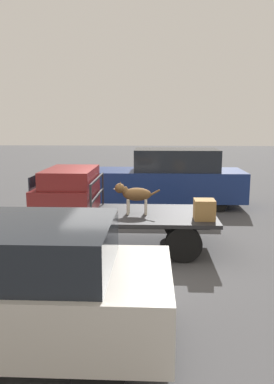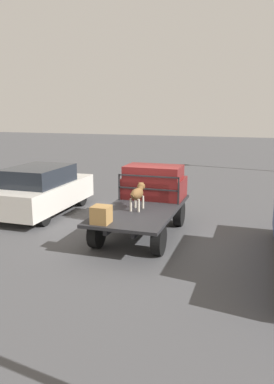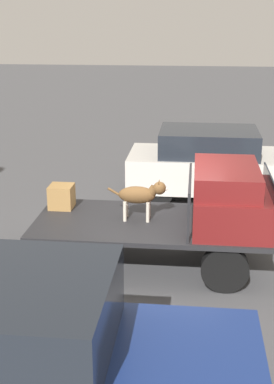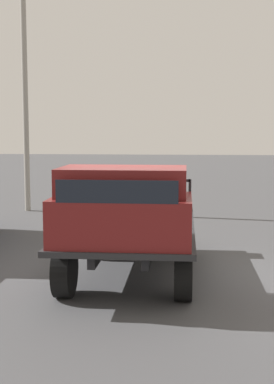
{
  "view_description": "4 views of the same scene",
  "coord_description": "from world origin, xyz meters",
  "px_view_note": "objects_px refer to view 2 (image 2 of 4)",
  "views": [
    {
      "loc": [
        -0.62,
        8.25,
        2.83
      ],
      "look_at": [
        -0.25,
        0.05,
        1.32
      ],
      "focal_mm": 35.0,
      "sensor_mm": 36.0,
      "label": 1
    },
    {
      "loc": [
        -9.68,
        -2.98,
        3.52
      ],
      "look_at": [
        -0.25,
        0.05,
        1.32
      ],
      "focal_mm": 35.0,
      "sensor_mm": 36.0,
      "label": 2
    },
    {
      "loc": [
        0.7,
        -8.59,
        4.18
      ],
      "look_at": [
        -0.25,
        0.05,
        1.32
      ],
      "focal_mm": 50.0,
      "sensor_mm": 36.0,
      "label": 3
    },
    {
      "loc": [
        8.41,
        0.84,
        2.35
      ],
      "look_at": [
        -0.25,
        0.05,
        1.32
      ],
      "focal_mm": 50.0,
      "sensor_mm": 36.0,
      "label": 4
    }
  ],
  "objects_px": {
    "dog": "(138,193)",
    "cargo_crate": "(101,215)",
    "flatbed_truck": "(141,215)",
    "parked_sedan": "(42,190)"
  },
  "relations": [
    {
      "from": "dog",
      "to": "parked_sedan",
      "type": "bearing_deg",
      "value": 74.18
    },
    {
      "from": "dog",
      "to": "cargo_crate",
      "type": "distance_m",
      "value": 1.6
    },
    {
      "from": "cargo_crate",
      "to": "dog",
      "type": "bearing_deg",
      "value": -16.15
    },
    {
      "from": "flatbed_truck",
      "to": "cargo_crate",
      "type": "distance_m",
      "value": 1.82
    },
    {
      "from": "flatbed_truck",
      "to": "parked_sedan",
      "type": "bearing_deg",
      "value": 73.21
    },
    {
      "from": "flatbed_truck",
      "to": "dog",
      "type": "bearing_deg",
      "value": 162.97
    },
    {
      "from": "dog",
      "to": "parked_sedan",
      "type": "distance_m",
      "value": 4.13
    },
    {
      "from": "dog",
      "to": "flatbed_truck",
      "type": "bearing_deg",
      "value": -13.57
    },
    {
      "from": "flatbed_truck",
      "to": "parked_sedan",
      "type": "distance_m",
      "value": 4.11
    },
    {
      "from": "flatbed_truck",
      "to": "dog",
      "type": "relative_size",
      "value": 3.81
    }
  ]
}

